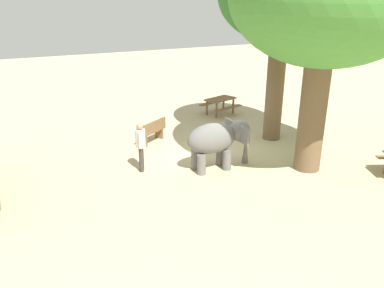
{
  "coord_description": "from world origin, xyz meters",
  "views": [
    {
      "loc": [
        -10.49,
        6.93,
        5.13
      ],
      "look_at": [
        -0.46,
        1.54,
        0.8
      ],
      "focal_mm": 34.98,
      "sensor_mm": 36.0,
      "label": 1
    }
  ],
  "objects_px": {
    "elephant": "(218,139)",
    "person_handler": "(141,143)",
    "wooden_bench": "(152,131)",
    "picnic_table_far": "(220,102)"
  },
  "relations": [
    {
      "from": "person_handler",
      "to": "picnic_table_far",
      "type": "relative_size",
      "value": 0.88
    },
    {
      "from": "elephant",
      "to": "picnic_table_far",
      "type": "bearing_deg",
      "value": 61.71
    },
    {
      "from": "elephant",
      "to": "person_handler",
      "type": "distance_m",
      "value": 2.47
    },
    {
      "from": "elephant",
      "to": "wooden_bench",
      "type": "bearing_deg",
      "value": 111.16
    },
    {
      "from": "elephant",
      "to": "picnic_table_far",
      "type": "xyz_separation_m",
      "value": [
        5.35,
        -3.48,
        -0.41
      ]
    },
    {
      "from": "picnic_table_far",
      "to": "person_handler",
      "type": "bearing_deg",
      "value": 22.04
    },
    {
      "from": "wooden_bench",
      "to": "elephant",
      "type": "bearing_deg",
      "value": -104.25
    },
    {
      "from": "elephant",
      "to": "wooden_bench",
      "type": "height_order",
      "value": "elephant"
    },
    {
      "from": "elephant",
      "to": "wooden_bench",
      "type": "distance_m",
      "value": 3.41
    },
    {
      "from": "person_handler",
      "to": "wooden_bench",
      "type": "bearing_deg",
      "value": 84.97
    }
  ]
}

